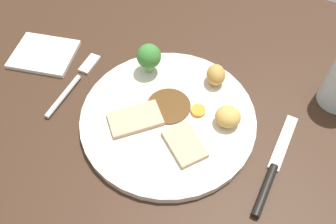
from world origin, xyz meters
TOP-DOWN VIEW (x-y plane):
  - dining_table at (0.00, 0.00)cm, footprint 120.00×84.00cm
  - dinner_plate at (1.90, -1.03)cm, footprint 27.86×27.86cm
  - gravy_pool at (1.16, 0.62)cm, footprint 7.09×7.09cm
  - meat_slice_main at (6.60, -4.68)cm, footprint 8.07×7.54cm
  - meat_slice_under at (-2.21, -4.19)cm, footprint 9.00×9.15cm
  - roast_potato_left at (10.59, 2.11)cm, footprint 4.81×4.66cm
  - roast_potato_right at (5.65, 8.92)cm, footprint 4.56×4.80cm
  - carrot_coin_front at (5.81, 1.87)cm, footprint 2.35×2.35cm
  - broccoli_floret at (-5.46, 6.15)cm, footprint 4.16×4.16cm
  - fork at (-16.06, -1.63)cm, footprint 2.24×15.30cm
  - knife at (19.59, -2.17)cm, footprint 1.75×18.51cm
  - folded_napkin at (-25.09, 1.23)cm, footprint 12.98×11.58cm

SIDE VIEW (x-z plane):
  - dining_table at x=0.00cm, z-range 0.00..3.60cm
  - fork at x=-16.06cm, z-range 3.54..4.44cm
  - folded_napkin at x=-25.09cm, z-range 3.60..4.40cm
  - knife at x=19.59cm, z-range 3.45..4.65cm
  - dinner_plate at x=1.90cm, z-range 3.60..5.00cm
  - gravy_pool at x=1.16cm, z-range 5.00..5.30cm
  - carrot_coin_front at x=5.81cm, z-range 5.00..5.58cm
  - meat_slice_main at x=6.60cm, z-range 5.00..5.80cm
  - meat_slice_under at x=-2.21cm, z-range 5.00..5.80cm
  - roast_potato_left at x=10.59cm, z-range 5.00..8.03cm
  - roast_potato_right at x=5.65cm, z-range 5.00..8.39cm
  - broccoli_floret at x=-5.46cm, z-range 5.51..10.92cm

